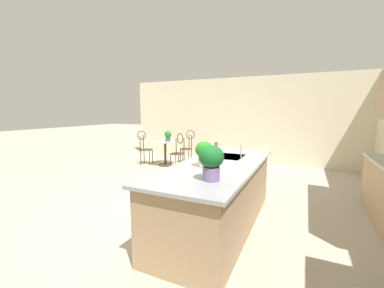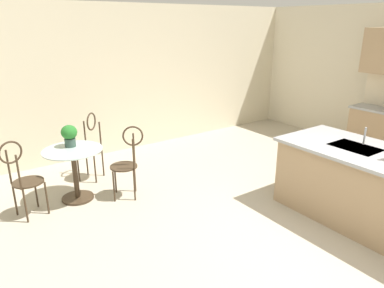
% 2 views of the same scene
% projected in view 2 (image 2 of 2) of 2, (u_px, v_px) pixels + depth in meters
% --- Properties ---
extents(ground_plane, '(40.00, 40.00, 0.00)m').
position_uv_depth(ground_plane, '(321.00, 245.00, 4.02)').
color(ground_plane, '#B2A893').
extents(wall_left_window, '(0.12, 7.80, 2.70)m').
position_uv_depth(wall_left_window, '(140.00, 78.00, 6.87)').
color(wall_left_window, beige).
rests_on(wall_left_window, ground).
extents(bistro_table, '(0.80, 0.80, 0.74)m').
position_uv_depth(bistro_table, '(75.00, 170.00, 4.92)').
color(bistro_table, '#3D2D1E').
rests_on(bistro_table, ground).
extents(chair_near_window, '(0.51, 0.52, 1.04)m').
position_uv_depth(chair_near_window, '(127.00, 159.00, 4.96)').
color(chair_near_window, '#3D2D1E').
rests_on(chair_near_window, ground).
extents(chair_by_island, '(0.46, 0.52, 1.04)m').
position_uv_depth(chair_by_island, '(22.00, 175.00, 4.42)').
color(chair_by_island, '#3D2D1E').
rests_on(chair_by_island, ground).
extents(chair_toward_desk, '(0.54, 0.54, 1.04)m').
position_uv_depth(chair_toward_desk, '(91.00, 143.00, 5.59)').
color(chair_toward_desk, '#3D2D1E').
rests_on(chair_toward_desk, ground).
extents(sink_faucet, '(0.02, 0.02, 0.22)m').
position_uv_depth(sink_faucet, '(365.00, 136.00, 4.44)').
color(sink_faucet, '#B2B5BA').
rests_on(sink_faucet, kitchen_island).
extents(potted_plant_on_table, '(0.22, 0.22, 0.30)m').
position_uv_depth(potted_plant_on_table, '(69.00, 134.00, 4.88)').
color(potted_plant_on_table, '#385147').
rests_on(potted_plant_on_table, bistro_table).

